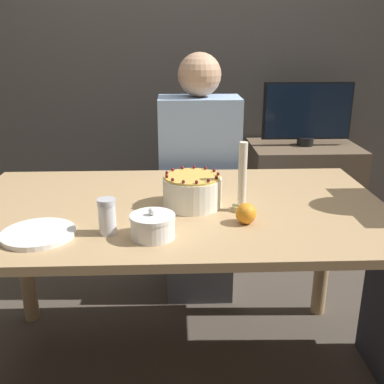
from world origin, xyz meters
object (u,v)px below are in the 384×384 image
(sugar_shaker, at_px, (107,216))
(candle, at_px, (242,184))
(sugar_bowl, at_px, (153,226))
(person_man_blue_shirt, at_px, (199,194))
(tv_monitor, at_px, (307,113))
(cake, at_px, (192,191))

(sugar_shaker, height_order, candle, candle)
(sugar_shaker, relative_size, candle, 0.46)
(sugar_shaker, bearing_deg, sugar_bowl, -13.41)
(person_man_blue_shirt, bearing_deg, sugar_bowl, 78.27)
(sugar_bowl, height_order, tv_monitor, tv_monitor)
(candle, relative_size, tv_monitor, 0.46)
(candle, bearing_deg, person_man_blue_shirt, 98.80)
(candle, height_order, person_man_blue_shirt, person_man_blue_shirt)
(sugar_shaker, bearing_deg, tv_monitor, 53.56)
(cake, height_order, tv_monitor, tv_monitor)
(sugar_bowl, relative_size, tv_monitor, 0.26)
(sugar_shaker, distance_m, tv_monitor, 1.70)
(sugar_bowl, relative_size, person_man_blue_shirt, 0.11)
(person_man_blue_shirt, bearing_deg, sugar_shaker, 69.51)
(person_man_blue_shirt, distance_m, tv_monitor, 0.89)
(person_man_blue_shirt, relative_size, tv_monitor, 2.34)
(cake, relative_size, sugar_bowl, 1.51)
(sugar_bowl, height_order, person_man_blue_shirt, person_man_blue_shirt)
(sugar_bowl, xyz_separation_m, person_man_blue_shirt, (0.19, 0.93, -0.23))
(sugar_bowl, distance_m, tv_monitor, 1.65)
(sugar_shaker, height_order, person_man_blue_shirt, person_man_blue_shirt)
(cake, distance_m, person_man_blue_shirt, 0.71)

